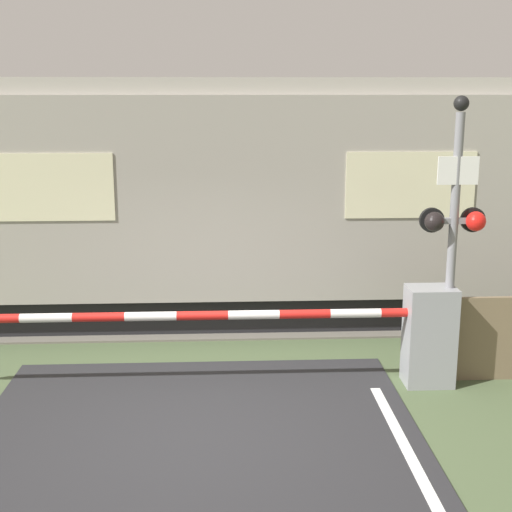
# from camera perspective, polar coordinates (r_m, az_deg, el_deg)

# --- Properties ---
(ground_plane) EXTENTS (80.00, 80.00, 0.00)m
(ground_plane) POSITION_cam_1_polar(r_m,az_deg,el_deg) (8.03, -4.71, -13.82)
(ground_plane) COLOR #475638
(track_bed) EXTENTS (36.00, 3.20, 0.13)m
(track_bed) POSITION_cam_1_polar(r_m,az_deg,el_deg) (12.17, -4.04, -4.14)
(track_bed) COLOR #666056
(track_bed) RESTS_ON ground_plane
(train) EXTENTS (18.72, 3.19, 3.81)m
(train) POSITION_cam_1_polar(r_m,az_deg,el_deg) (11.99, -14.56, 4.66)
(train) COLOR black
(train) RESTS_ON ground_plane
(crossing_barrier) EXTENTS (6.69, 0.44, 1.27)m
(crossing_barrier) POSITION_cam_1_polar(r_m,az_deg,el_deg) (9.06, 10.13, -6.02)
(crossing_barrier) COLOR gray
(crossing_barrier) RESTS_ON ground_plane
(signal_post) EXTENTS (0.81, 0.26, 3.57)m
(signal_post) POSITION_cam_1_polar(r_m,az_deg,el_deg) (8.92, 15.54, 2.30)
(signal_post) COLOR gray
(signal_post) RESTS_ON ground_plane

